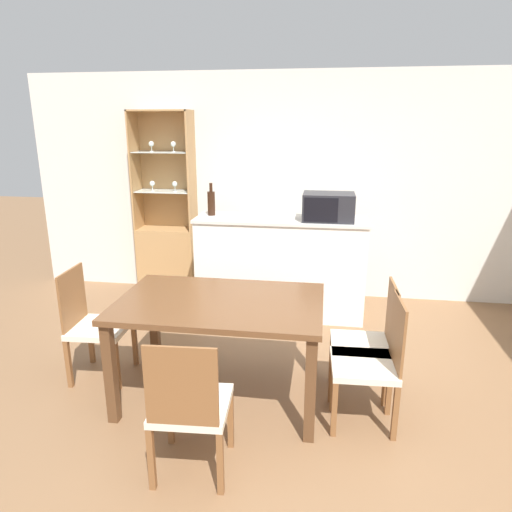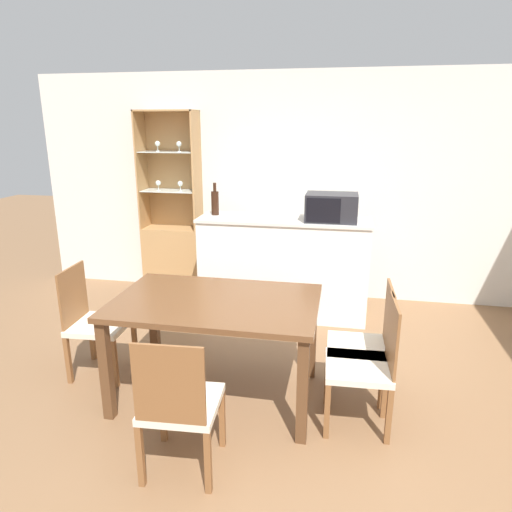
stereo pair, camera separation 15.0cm
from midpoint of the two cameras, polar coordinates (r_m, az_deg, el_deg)
The scene contains 11 objects.
ground_plane at distance 3.30m, azimuth 6.02°, elevation -20.91°, with size 18.00×18.00×0.00m, color brown.
wall_back at distance 5.31m, azimuth 8.99°, elevation 8.35°, with size 6.80×0.06×2.55m.
kitchen_counter at distance 4.83m, azimuth 4.32°, elevation -1.40°, with size 1.77×0.53×1.05m.
display_cabinet at distance 5.60m, azimuth -9.55°, elevation 1.75°, with size 0.69×0.33×2.13m.
dining_table at distance 3.32m, azimuth -3.72°, elevation -7.07°, with size 1.46×0.94×0.77m.
dining_chair_side_right_far at distance 3.46m, azimuth 14.61°, elevation -10.73°, with size 0.44×0.44×0.90m.
dining_chair_head_near at distance 2.75m, azimuth -7.95°, elevation -17.94°, with size 0.45×0.45×0.90m.
dining_chair_side_left_far at distance 3.91m, azimuth -18.53°, elevation -7.83°, with size 0.45×0.45×0.90m.
dining_chair_side_right_near at distance 3.21m, azimuth 14.89°, elevation -12.97°, with size 0.45×0.45×0.90m.
microwave at distance 4.61m, azimuth 10.34°, elevation 6.00°, with size 0.51×0.37×0.27m.
wine_bottle at distance 4.86m, azimuth -4.25°, elevation 6.72°, with size 0.08×0.08×0.34m.
Camera 2 is at (0.25, -2.61, 1.99)m, focal length 32.00 mm.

